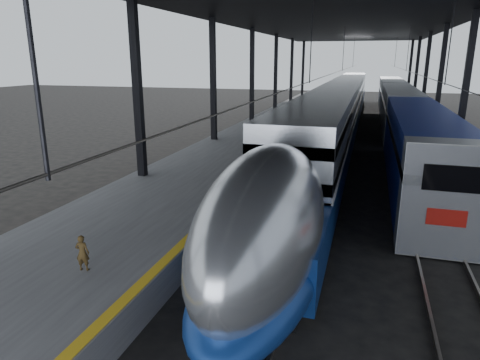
% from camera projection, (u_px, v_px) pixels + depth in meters
% --- Properties ---
extents(ground, '(160.00, 160.00, 0.00)m').
position_uv_depth(ground, '(224.00, 252.00, 14.62)').
color(ground, black).
rests_on(ground, ground).
extents(platform, '(6.00, 80.00, 1.00)m').
position_uv_depth(platform, '(263.00, 136.00, 33.88)').
color(platform, '#4C4C4F').
rests_on(platform, ground).
extents(yellow_strip, '(0.30, 80.00, 0.01)m').
position_uv_depth(yellow_strip, '(298.00, 131.00, 32.97)').
color(yellow_strip, gold).
rests_on(yellow_strip, platform).
extents(rails, '(6.52, 80.00, 0.16)m').
position_uv_depth(rails, '(367.00, 147.00, 31.79)').
color(rails, slate).
rests_on(rails, ground).
extents(canopy, '(18.00, 75.00, 9.47)m').
position_uv_depth(canopy, '(340.00, 19.00, 30.04)').
color(canopy, black).
rests_on(canopy, ground).
extents(tgv_train, '(3.05, 65.20, 4.36)m').
position_uv_depth(tgv_train, '(340.00, 112.00, 36.57)').
color(tgv_train, '#B7BABE').
rests_on(tgv_train, ground).
extents(second_train, '(2.82, 56.05, 3.88)m').
position_uv_depth(second_train, '(399.00, 110.00, 38.59)').
color(second_train, navy).
rests_on(second_train, ground).
extents(child, '(0.40, 0.30, 0.99)m').
position_uv_depth(child, '(82.00, 253.00, 11.17)').
color(child, '#473417').
rests_on(child, platform).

